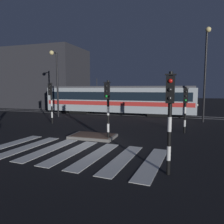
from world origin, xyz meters
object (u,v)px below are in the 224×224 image
traffic_light_corner_far_right (185,103)px  tram (118,99)px  traffic_light_corner_far_left (51,97)px  street_lamp_trackside_right (206,65)px  traffic_light_corner_near_right (170,108)px  traffic_light_median_centre (108,101)px  street_lamp_trackside_left (56,76)px

traffic_light_corner_far_right → tram: bearing=130.0°
traffic_light_corner_far_left → traffic_light_corner_far_right: bearing=-3.7°
street_lamp_trackside_right → traffic_light_corner_near_right: bearing=-99.9°
traffic_light_corner_far_right → tram: tram is taller
traffic_light_corner_far_right → street_lamp_trackside_right: size_ratio=0.39×
traffic_light_corner_near_right → traffic_light_median_centre: (-3.62, 4.01, -0.08)m
traffic_light_corner_far_left → street_lamp_trackside_left: street_lamp_trackside_left is taller
tram → traffic_light_corner_far_left: bearing=-113.8°
tram → street_lamp_trackside_left: bearing=-141.3°
traffic_light_corner_far_left → traffic_light_corner_near_right: bearing=-39.0°
street_lamp_trackside_left → tram: (5.33, 4.26, -2.54)m
traffic_light_median_centre → traffic_light_corner_far_right: bearing=39.7°
traffic_light_corner_far_left → street_lamp_trackside_right: size_ratio=0.44×
traffic_light_corner_far_left → tram: 8.72m
traffic_light_corner_far_left → traffic_light_corner_near_right: traffic_light_corner_near_right is taller
traffic_light_median_centre → tram: 12.55m
traffic_light_corner_far_right → street_lamp_trackside_left: (-12.58, 4.40, 2.24)m
traffic_light_median_centre → street_lamp_trackside_right: size_ratio=0.43×
traffic_light_corner_far_right → street_lamp_trackside_left: bearing=160.7°
traffic_light_corner_far_left → traffic_light_corner_far_right: (10.77, -0.70, -0.24)m
traffic_light_corner_near_right → traffic_light_corner_far_right: 7.55m
traffic_light_corner_far_left → tram: bearing=66.2°
traffic_light_corner_far_left → traffic_light_median_centre: 7.78m
traffic_light_corner_far_left → street_lamp_trackside_right: (12.39, 4.58, 2.68)m
traffic_light_corner_near_right → street_lamp_trackside_right: 13.25m
traffic_light_corner_far_left → traffic_light_corner_far_right: size_ratio=1.12×
traffic_light_corner_far_left → traffic_light_corner_near_right: (10.16, -8.22, 0.06)m
traffic_light_median_centre → street_lamp_trackside_right: (5.85, 8.78, 2.70)m
traffic_light_corner_near_right → traffic_light_median_centre: bearing=132.0°
traffic_light_corner_far_left → street_lamp_trackside_left: 4.58m
traffic_light_corner_near_right → tram: bearing=112.3°
street_lamp_trackside_left → street_lamp_trackside_right: size_ratio=0.84×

